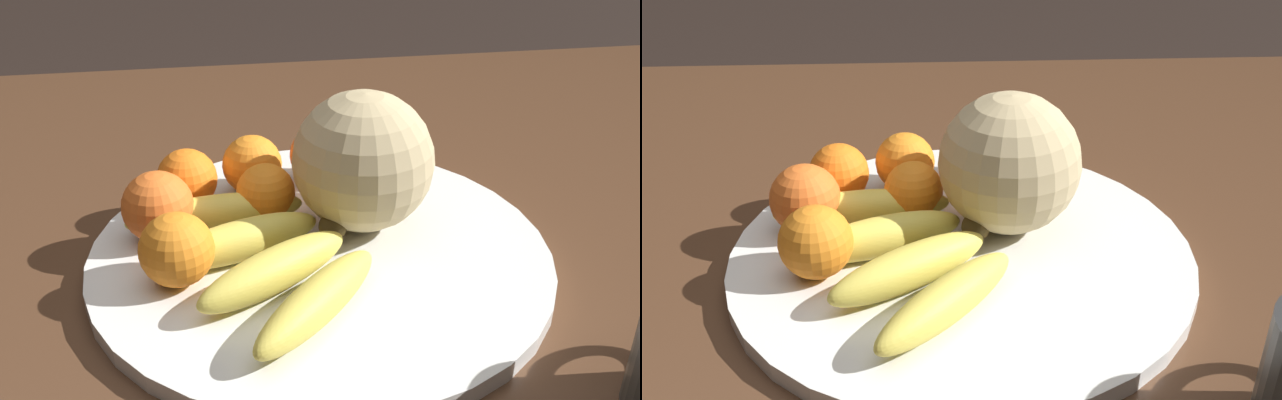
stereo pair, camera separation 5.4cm
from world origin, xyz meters
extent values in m
cube|color=#4C301E|center=(0.00, 0.00, 0.71)|extent=(1.35, 0.99, 0.04)
cube|color=#4C301E|center=(0.59, 0.41, 0.34)|extent=(0.07, 0.07, 0.69)
cylinder|color=white|center=(0.03, -0.06, 0.73)|extent=(0.41, 0.41, 0.02)
torus|color=navy|center=(0.03, -0.06, 0.74)|extent=(0.41, 0.41, 0.01)
sphere|color=tan|center=(0.08, -0.02, 0.81)|extent=(0.13, 0.13, 0.13)
sphere|color=#473819|center=(0.05, -0.05, 0.76)|extent=(0.03, 0.03, 0.03)
ellipsoid|color=#DBC64C|center=(-0.06, -0.02, 0.76)|extent=(0.17, 0.05, 0.03)
ellipsoid|color=#DBC64C|center=(-0.04, -0.07, 0.76)|extent=(0.15, 0.09, 0.04)
ellipsoid|color=#DBC64C|center=(-0.01, -0.11, 0.76)|extent=(0.15, 0.12, 0.04)
ellipsoid|color=#DBC64C|center=(0.02, -0.16, 0.76)|extent=(0.13, 0.14, 0.04)
sphere|color=orange|center=(-0.08, 0.04, 0.77)|extent=(0.06, 0.06, 0.06)
sphere|color=orange|center=(-0.02, 0.06, 0.77)|extent=(0.06, 0.06, 0.06)
sphere|color=orange|center=(-0.11, -0.02, 0.77)|extent=(0.07, 0.07, 0.07)
sphere|color=orange|center=(-0.09, -0.09, 0.77)|extent=(0.06, 0.06, 0.06)
sphere|color=orange|center=(0.05, 0.07, 0.77)|extent=(0.06, 0.06, 0.06)
sphere|color=orange|center=(-0.01, 0.00, 0.77)|extent=(0.06, 0.06, 0.06)
camera|label=1|loc=(-0.05, -0.62, 1.11)|focal=42.00mm
camera|label=2|loc=(0.01, -0.62, 1.11)|focal=42.00mm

